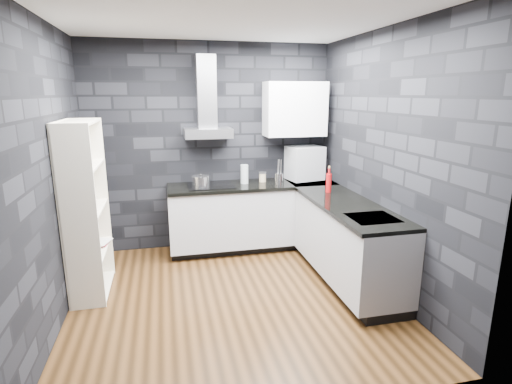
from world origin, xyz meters
name	(u,v)px	position (x,y,z in m)	size (l,w,h in m)	color
ground	(233,298)	(0.00, 0.00, 0.00)	(3.20, 3.20, 0.00)	#482C14
ceiling	(228,17)	(0.00, 0.00, 2.70)	(3.20, 3.20, 0.00)	white
wall_back	(211,147)	(0.00, 1.62, 1.35)	(3.20, 0.05, 2.70)	black
wall_front	(278,221)	(0.00, -1.62, 1.35)	(3.20, 0.05, 2.70)	black
wall_left	(45,177)	(-1.62, 0.00, 1.35)	(0.05, 3.20, 2.70)	black
wall_right	(385,163)	(1.62, 0.00, 1.35)	(0.05, 3.20, 2.70)	black
toekick_back	(252,243)	(0.50, 1.34, 0.05)	(2.18, 0.50, 0.10)	black
toekick_right	(348,276)	(1.34, 0.10, 0.05)	(0.50, 1.78, 0.10)	black
counter_back_cab	(253,214)	(0.50, 1.30, 0.48)	(2.20, 0.60, 0.76)	#B6B7BB
counter_right_cab	(347,241)	(1.30, 0.10, 0.48)	(0.60, 1.80, 0.76)	#B6B7BB
counter_back_top	(253,185)	(0.50, 1.29, 0.88)	(2.20, 0.62, 0.04)	black
counter_right_top	(348,206)	(1.29, 0.10, 0.88)	(0.62, 1.80, 0.04)	black
counter_corner_top	(310,182)	(1.30, 1.30, 0.88)	(0.62, 0.62, 0.04)	black
hood_body	(208,133)	(-0.05, 1.43, 1.56)	(0.60, 0.34, 0.12)	#A1A2A6
hood_chimney	(206,92)	(-0.05, 1.50, 2.07)	(0.24, 0.20, 0.90)	#A1A2A6
upper_cabinet	(295,109)	(1.10, 1.43, 1.85)	(0.80, 0.35, 0.70)	white
cooktop	(211,185)	(-0.05, 1.30, 0.91)	(0.58, 0.50, 0.01)	black
sink_rim	(373,218)	(1.30, -0.40, 0.89)	(0.44, 0.40, 0.01)	#A1A2A6
pot	(201,182)	(-0.18, 1.21, 0.98)	(0.22, 0.22, 0.13)	silver
glass_vase	(244,174)	(0.40, 1.34, 1.02)	(0.10, 0.10, 0.25)	silver
storage_jar	(262,178)	(0.66, 1.39, 0.96)	(0.09, 0.09, 0.11)	tan
utensil_crock	(279,178)	(0.84, 1.23, 0.97)	(0.10, 0.10, 0.13)	silver
appliance_garage	(305,163)	(1.26, 1.41, 1.12)	(0.45, 0.35, 0.45)	#A4A7AC
red_bottle	(329,183)	(1.29, 0.64, 1.01)	(0.07, 0.07, 0.22)	#A10D0F
bookshelf	(86,210)	(-1.42, 0.50, 0.90)	(0.34, 0.80, 1.80)	silver
fruit_bowl	(83,210)	(-1.42, 0.36, 0.94)	(0.24, 0.24, 0.06)	white
book_red	(92,234)	(-1.42, 0.68, 0.57)	(0.17, 0.02, 0.23)	maroon
book_second	(93,233)	(-1.41, 0.67, 0.59)	(0.17, 0.02, 0.23)	#B2B2B2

